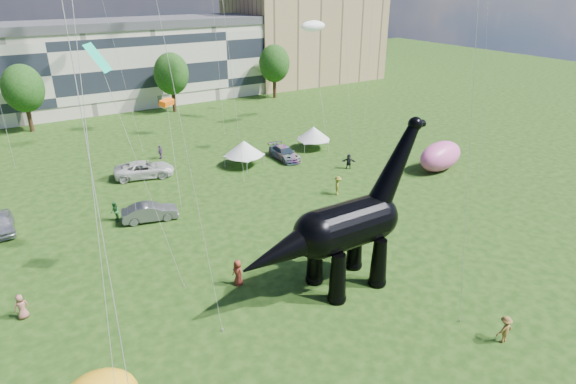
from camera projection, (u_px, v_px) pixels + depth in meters
ground at (349, 313)px, 29.66m from camera, size 220.00×220.00×0.00m
terrace_row at (47, 73)px, 71.39m from camera, size 78.00×11.00×12.00m
apartment_block at (304, 22)px, 94.94m from camera, size 28.00×18.00×22.00m
tree_mid_left at (22, 85)px, 62.36m from camera, size 5.20×5.20×9.44m
tree_mid_right at (171, 70)px, 72.05m from camera, size 5.20×5.20×9.44m
tree_far_right at (274, 60)px, 80.77m from camera, size 5.20×5.20×9.44m
dinosaur_sculpture at (341, 230)px, 30.58m from camera, size 13.64×3.75×11.22m
car_silver at (2, 223)px, 38.89m from camera, size 1.88×4.42×1.49m
car_grey at (150, 212)px, 40.71m from camera, size 4.87×2.60×1.53m
car_white at (144, 169)px, 49.65m from camera, size 6.50×4.19×1.67m
car_dark at (284, 153)px, 54.63m from camera, size 2.14×5.00×1.44m
gazebo_near at (244, 148)px, 52.15m from camera, size 5.48×5.48×2.87m
gazebo_far at (313, 133)px, 57.55m from camera, size 5.05×5.05×2.74m
inflatable_pink at (440, 156)px, 51.29m from camera, size 6.61×4.12×3.08m
visitors at (222, 220)px, 39.09m from camera, size 47.63×40.77×1.86m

